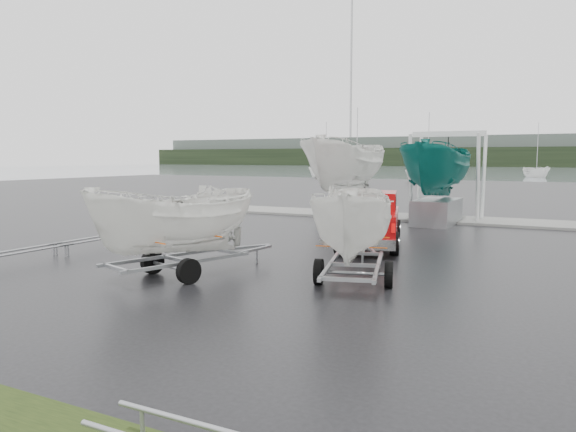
% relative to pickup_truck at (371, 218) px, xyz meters
% --- Properties ---
extents(ground_plane, '(120.00, 120.00, 0.00)m').
position_rel_pickup_truck_xyz_m(ground_plane, '(1.58, -4.44, -0.91)').
color(ground_plane, black).
rests_on(ground_plane, ground).
extents(lake, '(300.00, 300.00, 0.00)m').
position_rel_pickup_truck_xyz_m(lake, '(1.58, 95.56, -0.92)').
color(lake, slate).
rests_on(lake, ground).
extents(dock, '(30.00, 3.00, 0.12)m').
position_rel_pickup_truck_xyz_m(dock, '(1.58, 8.56, -0.86)').
color(dock, gray).
rests_on(dock, ground).
extents(treeline, '(300.00, 8.00, 6.00)m').
position_rel_pickup_truck_xyz_m(treeline, '(1.58, 165.56, 2.09)').
color(treeline, black).
rests_on(treeline, ground).
extents(far_hill, '(300.00, 6.00, 10.00)m').
position_rel_pickup_truck_xyz_m(far_hill, '(1.58, 173.56, 4.09)').
color(far_hill, '#4C5651').
rests_on(far_hill, ground).
extents(pickup_truck, '(3.15, 5.54, 1.75)m').
position_rel_pickup_truck_xyz_m(pickup_truck, '(0.00, 0.00, 0.00)').
color(pickup_truck, '#8C0709').
rests_on(pickup_truck, ground).
extents(trailer_hitched, '(2.21, 3.79, 5.21)m').
position_rel_pickup_truck_xyz_m(trailer_hitched, '(1.68, -5.86, 1.91)').
color(trailer_hitched, '#95989D').
rests_on(trailer_hitched, ground).
extents(trailer_parked, '(2.23, 3.79, 5.18)m').
position_rel_pickup_truck_xyz_m(trailer_parked, '(-2.42, -7.21, 1.90)').
color(trailer_parked, '#95989D').
rests_on(trailer_parked, ground).
extents(boat_hoist, '(3.30, 2.18, 4.12)m').
position_rel_pickup_truck_xyz_m(boat_hoist, '(0.67, 8.56, 1.76)').
color(boat_hoist, silver).
rests_on(boat_hoist, ground).
extents(keelboat_0, '(2.69, 3.20, 10.87)m').
position_rel_pickup_truck_xyz_m(keelboat_0, '(-3.56, 6.56, 3.38)').
color(keelboat_0, '#95989D').
rests_on(keelboat_0, ground).
extents(keelboat_1, '(2.47, 3.20, 7.67)m').
position_rel_pickup_truck_xyz_m(keelboat_1, '(0.65, 6.76, 3.01)').
color(keelboat_1, '#95989D').
rests_on(keelboat_1, ground).
extents(mast_rack_0, '(0.56, 6.50, 0.06)m').
position_rel_pickup_truck_xyz_m(mast_rack_0, '(-7.42, -3.44, -0.56)').
color(mast_rack_0, '#95989D').
rests_on(mast_rack_0, ground).
extents(moored_boat_0, '(3.62, 3.66, 11.63)m').
position_rel_pickup_truck_xyz_m(moored_boat_0, '(-14.57, 36.81, -0.91)').
color(moored_boat_0, silver).
rests_on(moored_boat_0, ground).
extents(moored_boat_1, '(3.04, 3.00, 11.09)m').
position_rel_pickup_truck_xyz_m(moored_boat_1, '(-9.50, 46.03, -0.90)').
color(moored_boat_1, silver).
rests_on(moored_boat_1, ground).
extents(moored_boat_4, '(2.74, 2.69, 11.08)m').
position_rel_pickup_truck_xyz_m(moored_boat_4, '(-26.96, 56.84, -0.90)').
color(moored_boat_4, silver).
rests_on(moored_boat_4, ground).
extents(moored_boat_5, '(3.37, 3.40, 11.29)m').
position_rel_pickup_truck_xyz_m(moored_boat_5, '(0.04, 71.87, -0.91)').
color(moored_boat_5, silver).
rests_on(moored_boat_5, ground).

